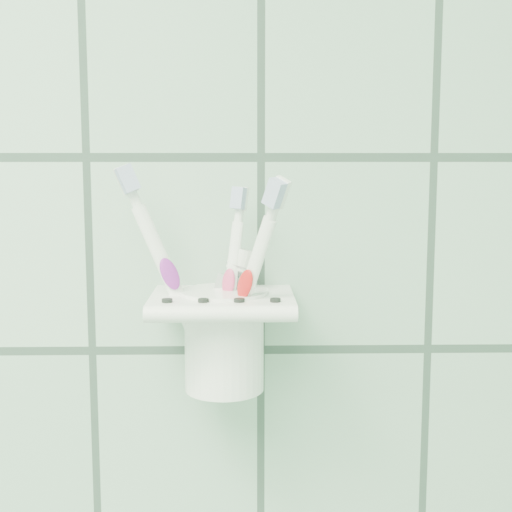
{
  "coord_description": "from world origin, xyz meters",
  "views": [
    {
      "loc": [
        0.65,
        0.5,
        1.44
      ],
      "look_at": [
        0.67,
        1.1,
        1.36
      ],
      "focal_mm": 50.0,
      "sensor_mm": 36.0,
      "label": 1
    }
  ],
  "objects_px": {
    "cup": "(224,336)",
    "toothbrush_blue": "(219,285)",
    "toothpaste_tube": "(207,302)",
    "holder_bracket": "(222,304)",
    "toothbrush_pink": "(215,267)",
    "toothbrush_orange": "(217,269)"
  },
  "relations": [
    {
      "from": "cup",
      "to": "toothbrush_blue",
      "type": "xyz_separation_m",
      "value": [
        -0.0,
        -0.01,
        0.05
      ]
    },
    {
      "from": "toothpaste_tube",
      "to": "holder_bracket",
      "type": "bearing_deg",
      "value": -23.52
    },
    {
      "from": "holder_bracket",
      "to": "toothbrush_pink",
      "type": "height_order",
      "value": "toothbrush_pink"
    },
    {
      "from": "toothbrush_pink",
      "to": "toothbrush_blue",
      "type": "relative_size",
      "value": 1.17
    },
    {
      "from": "toothbrush_blue",
      "to": "toothpaste_tube",
      "type": "relative_size",
      "value": 1.35
    },
    {
      "from": "toothbrush_pink",
      "to": "toothbrush_orange",
      "type": "bearing_deg",
      "value": 57.68
    },
    {
      "from": "cup",
      "to": "toothbrush_pink",
      "type": "xyz_separation_m",
      "value": [
        -0.01,
        -0.01,
        0.07
      ]
    },
    {
      "from": "cup",
      "to": "toothbrush_orange",
      "type": "bearing_deg",
      "value": 138.65
    },
    {
      "from": "toothbrush_orange",
      "to": "toothpaste_tube",
      "type": "height_order",
      "value": "toothbrush_orange"
    },
    {
      "from": "toothbrush_orange",
      "to": "holder_bracket",
      "type": "bearing_deg",
      "value": -23.77
    },
    {
      "from": "cup",
      "to": "toothbrush_blue",
      "type": "distance_m",
      "value": 0.05
    },
    {
      "from": "toothpaste_tube",
      "to": "toothbrush_pink",
      "type": "bearing_deg",
      "value": -48.08
    },
    {
      "from": "toothbrush_pink",
      "to": "toothpaste_tube",
      "type": "xyz_separation_m",
      "value": [
        -0.01,
        0.01,
        -0.04
      ]
    },
    {
      "from": "holder_bracket",
      "to": "toothbrush_blue",
      "type": "bearing_deg",
      "value": -133.78
    },
    {
      "from": "toothbrush_orange",
      "to": "toothbrush_pink",
      "type": "bearing_deg",
      "value": -57.76
    },
    {
      "from": "holder_bracket",
      "to": "toothbrush_pink",
      "type": "distance_m",
      "value": 0.04
    },
    {
      "from": "toothpaste_tube",
      "to": "toothbrush_blue",
      "type": "bearing_deg",
      "value": -38.46
    },
    {
      "from": "holder_bracket",
      "to": "cup",
      "type": "distance_m",
      "value": 0.03
    },
    {
      "from": "holder_bracket",
      "to": "toothbrush_blue",
      "type": "relative_size",
      "value": 0.72
    },
    {
      "from": "holder_bracket",
      "to": "cup",
      "type": "height_order",
      "value": "same"
    },
    {
      "from": "holder_bracket",
      "to": "toothbrush_blue",
      "type": "distance_m",
      "value": 0.02
    },
    {
      "from": "cup",
      "to": "toothpaste_tube",
      "type": "relative_size",
      "value": 0.7
    }
  ]
}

